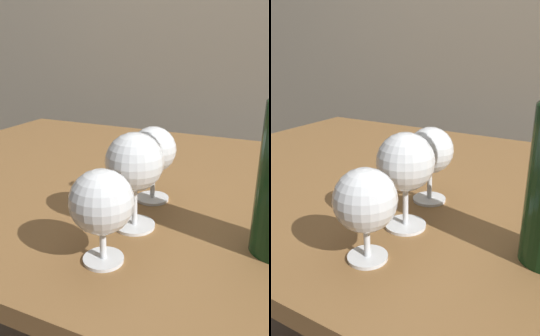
{
  "view_description": "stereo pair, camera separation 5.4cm",
  "coord_description": "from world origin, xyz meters",
  "views": [
    {
      "loc": [
        0.22,
        -0.67,
        1.0
      ],
      "look_at": [
        0.01,
        -0.21,
        0.82
      ],
      "focal_mm": 37.59,
      "sensor_mm": 36.0,
      "label": 1
    },
    {
      "loc": [
        0.27,
        -0.64,
        1.0
      ],
      "look_at": [
        0.01,
        -0.21,
        0.82
      ],
      "focal_mm": 37.59,
      "sensor_mm": 36.0,
      "label": 2
    }
  ],
  "objects": [
    {
      "name": "dining_table",
      "position": [
        0.0,
        0.0,
        0.64
      ],
      "size": [
        1.38,
        0.87,
        0.72
      ],
      "color": "brown",
      "rests_on": "ground_plane"
    },
    {
      "name": "wine_glass_white",
      "position": [
        0.01,
        -0.21,
        0.83
      ],
      "size": [
        0.09,
        0.09,
        0.16
      ],
      "color": "white",
      "rests_on": "dining_table"
    },
    {
      "name": "wine_glass_chardonnay",
      "position": [
        -0.0,
        -0.1,
        0.82
      ],
      "size": [
        0.08,
        0.08,
        0.14
      ],
      "color": "white",
      "rests_on": "dining_table"
    },
    {
      "name": "wine_glass_amber",
      "position": [
        0.01,
        -0.31,
        0.81
      ],
      "size": [
        0.09,
        0.09,
        0.13
      ],
      "color": "white",
      "rests_on": "dining_table"
    }
  ]
}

